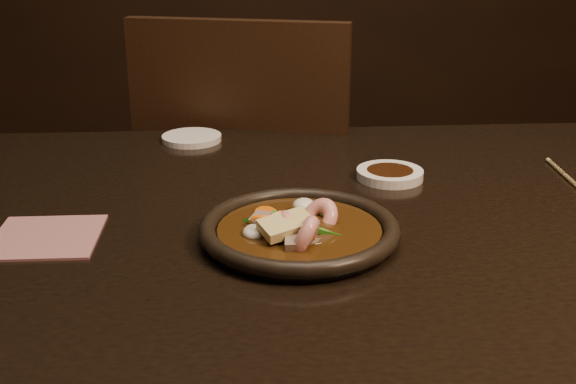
{
  "coord_description": "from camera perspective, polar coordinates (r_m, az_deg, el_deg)",
  "views": [
    {
      "loc": [
        -0.34,
        -0.89,
        1.13
      ],
      "look_at": [
        -0.28,
        -0.03,
        0.8
      ],
      "focal_mm": 45.0,
      "sensor_mm": 36.0,
      "label": 1
    }
  ],
  "objects": [
    {
      "name": "soy_dish",
      "position": [
        1.13,
        8.05,
        1.4
      ],
      "size": [
        0.1,
        0.1,
        0.01
      ],
      "primitive_type": "cylinder",
      "color": "white",
      "rests_on": "table"
    },
    {
      "name": "plate",
      "position": [
        0.91,
        0.9,
        -3.09
      ],
      "size": [
        0.25,
        0.25,
        0.03
      ],
      "color": "black",
      "rests_on": "table"
    },
    {
      "name": "table",
      "position": [
        1.06,
        15.02,
        -5.51
      ],
      "size": [
        1.6,
        0.9,
        0.75
      ],
      "color": "black",
      "rests_on": "floor"
    },
    {
      "name": "saucer_left",
      "position": [
        1.33,
        -7.62,
        4.25
      ],
      "size": [
        0.11,
        0.11,
        0.01
      ],
      "primitive_type": "cylinder",
      "color": "white",
      "rests_on": "table"
    },
    {
      "name": "stirfry",
      "position": [
        0.9,
        0.77,
        -2.9
      ],
      "size": [
        0.13,
        0.15,
        0.06
      ],
      "color": "#311C08",
      "rests_on": "plate"
    },
    {
      "name": "napkin",
      "position": [
        0.97,
        -18.56,
        -3.4
      ],
      "size": [
        0.13,
        0.13,
        0.0
      ],
      "primitive_type": "cube",
      "rotation": [
        0.0,
        0.0,
        -0.01
      ],
      "color": "#9E6165",
      "rests_on": "table"
    },
    {
      "name": "chair",
      "position": [
        1.61,
        -2.56,
        -1.51
      ],
      "size": [
        0.55,
        0.55,
        0.96
      ],
      "rotation": [
        0.0,
        0.0,
        2.88
      ],
      "color": "black",
      "rests_on": "floor"
    },
    {
      "name": "chopsticks",
      "position": [
        1.18,
        21.7,
        0.6
      ],
      "size": [
        0.02,
        0.23,
        0.01
      ],
      "rotation": [
        0.0,
        0.0,
        -0.06
      ],
      "color": "tan",
      "rests_on": "table"
    }
  ]
}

